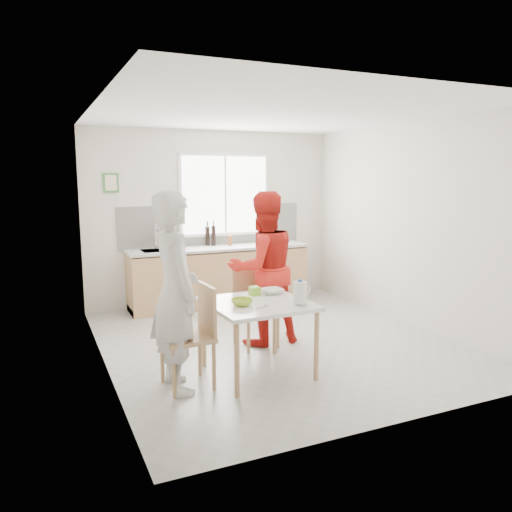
{
  "coord_description": "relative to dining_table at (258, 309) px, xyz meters",
  "views": [
    {
      "loc": [
        -2.61,
        -5.24,
        1.99
      ],
      "look_at": [
        -0.17,
        0.2,
        1.04
      ],
      "focal_mm": 35.0,
      "sensor_mm": 36.0,
      "label": 1
    }
  ],
  "objects": [
    {
      "name": "bowl_green",
      "position": [
        -0.2,
        -0.06,
        0.11
      ],
      "size": [
        0.22,
        0.22,
        0.07
      ],
      "primitive_type": "imported",
      "rotation": [
        0.0,
        0.0,
        0.04
      ],
      "color": "#9DC82E",
      "rests_on": "dining_table"
    },
    {
      "name": "jar_amber",
      "position": [
        0.79,
        2.81,
        0.33
      ],
      "size": [
        0.06,
        0.06,
        0.16
      ],
      "primitive_type": "cylinder",
      "color": "brown",
      "rests_on": "kitchen_counter"
    },
    {
      "name": "kitchen_counter",
      "position": [
        0.6,
        2.76,
        -0.25
      ],
      "size": [
        2.84,
        0.64,
        1.37
      ],
      "color": "tan",
      "rests_on": "ground"
    },
    {
      "name": "chair_far",
      "position": [
        0.32,
        0.84,
        -0.14
      ],
      "size": [
        0.46,
        0.46,
        0.97
      ],
      "rotation": [
        0.0,
        0.0,
        0.04
      ],
      "color": "tan",
      "rests_on": "ground"
    },
    {
      "name": "wine_bottle_b",
      "position": [
        0.47,
        2.96,
        0.4
      ],
      "size": [
        0.07,
        0.07,
        0.3
      ],
      "primitive_type": "cylinder",
      "color": "black",
      "rests_on": "kitchen_counter"
    },
    {
      "name": "bowl_white",
      "position": [
        0.29,
        0.26,
        0.1
      ],
      "size": [
        0.23,
        0.23,
        0.06
      ],
      "primitive_type": "imported",
      "rotation": [
        0.0,
        0.0,
        0.04
      ],
      "color": "white",
      "rests_on": "dining_table"
    },
    {
      "name": "milk_jug",
      "position": [
        0.33,
        -0.27,
        0.2
      ],
      "size": [
        0.18,
        0.13,
        0.24
      ],
      "rotation": [
        0.0,
        0.0,
        0.04
      ],
      "color": "white",
      "rests_on": "dining_table"
    },
    {
      "name": "room_shell",
      "position": [
        0.6,
        0.81,
        0.98
      ],
      "size": [
        4.5,
        4.5,
        4.5
      ],
      "color": "silver",
      "rests_on": "ground"
    },
    {
      "name": "ground",
      "position": [
        0.6,
        0.81,
        -0.67
      ],
      "size": [
        4.5,
        4.5,
        0.0
      ],
      "primitive_type": "plane",
      "color": "#B7B7B2",
      "rests_on": "ground"
    },
    {
      "name": "dining_table",
      "position": [
        0.0,
        0.0,
        0.0
      ],
      "size": [
        1.0,
        1.0,
        0.75
      ],
      "rotation": [
        0.0,
        0.0,
        0.04
      ],
      "color": "white",
      "rests_on": "ground"
    },
    {
      "name": "window",
      "position": [
        0.8,
        3.04,
        1.03
      ],
      "size": [
        1.5,
        0.06,
        1.3
      ],
      "color": "white",
      "rests_on": "room_shell"
    },
    {
      "name": "soap_bottle",
      "position": [
        -0.14,
        2.87,
        0.35
      ],
      "size": [
        0.09,
        0.09,
        0.19
      ],
      "primitive_type": "imported",
      "rotation": [
        0.0,
        0.0,
        -0.0
      ],
      "color": "#999999",
      "rests_on": "kitchen_counter"
    },
    {
      "name": "person_red",
      "position": [
        0.45,
        0.84,
        0.24
      ],
      "size": [
        0.91,
        0.72,
        1.82
      ],
      "primitive_type": "imported",
      "rotation": [
        0.0,
        0.0,
        3.18
      ],
      "color": "red",
      "rests_on": "ground"
    },
    {
      "name": "green_box",
      "position": [
        0.09,
        0.28,
        0.12
      ],
      "size": [
        0.1,
        0.1,
        0.09
      ],
      "primitive_type": "cube",
      "rotation": [
        0.0,
        0.0,
        0.04
      ],
      "color": "#86CB2E",
      "rests_on": "dining_table"
    },
    {
      "name": "wine_bottle_a",
      "position": [
        0.55,
        2.89,
        0.41
      ],
      "size": [
        0.07,
        0.07,
        0.32
      ],
      "primitive_type": "cylinder",
      "color": "black",
      "rests_on": "kitchen_counter"
    },
    {
      "name": "picture_frame",
      "position": [
        -0.95,
        3.05,
        1.23
      ],
      "size": [
        0.22,
        0.03,
        0.28
      ],
      "color": "#397E3B",
      "rests_on": "room_shell"
    },
    {
      "name": "backsplash",
      "position": [
        0.6,
        3.05,
        0.56
      ],
      "size": [
        3.0,
        0.02,
        0.65
      ],
      "primitive_type": "cube",
      "color": "white",
      "rests_on": "room_shell"
    },
    {
      "name": "cutting_board",
      "position": [
        1.54,
        2.75,
        0.26
      ],
      "size": [
        0.4,
        0.33,
        0.01
      ],
      "primitive_type": "cube",
      "rotation": [
        0.0,
        0.0,
        0.25
      ],
      "color": "#76BB2B",
      "rests_on": "kitchen_counter"
    },
    {
      "name": "chair_left",
      "position": [
        -0.68,
        -0.03,
        -0.13
      ],
      "size": [
        0.47,
        0.47,
        0.98
      ],
      "rotation": [
        0.0,
        0.0,
        -1.53
      ],
      "color": "tan",
      "rests_on": "ground"
    },
    {
      "name": "spoon",
      "position": [
        -0.07,
        -0.22,
        0.09
      ],
      "size": [
        0.15,
        0.07,
        0.01
      ],
      "primitive_type": "cylinder",
      "rotation": [
        0.0,
        1.57,
        0.39
      ],
      "color": "#A5A5AA",
      "rests_on": "dining_table"
    },
    {
      "name": "person_white",
      "position": [
        -0.85,
        -0.03,
        0.26
      ],
      "size": [
        0.47,
        0.7,
        1.87
      ],
      "primitive_type": "imported",
      "rotation": [
        0.0,
        0.0,
        1.61
      ],
      "color": "silver",
      "rests_on": "ground"
    }
  ]
}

